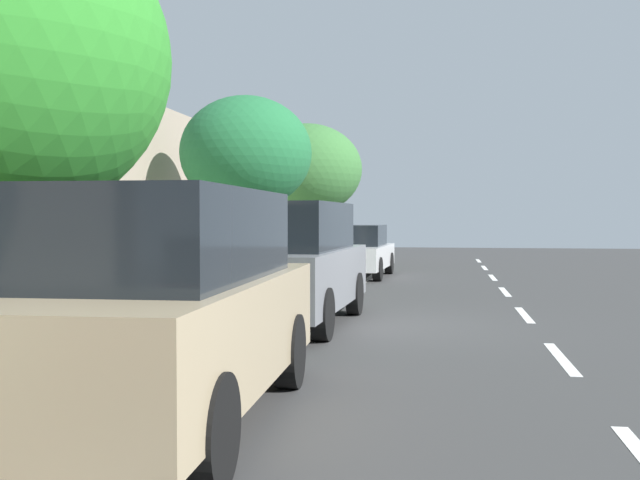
{
  "coord_description": "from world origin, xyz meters",
  "views": [
    {
      "loc": [
        -1.48,
        12.1,
        1.76
      ],
      "look_at": [
        1.26,
        -4.95,
        1.23
      ],
      "focal_mm": 42.36,
      "sensor_mm": 36.0,
      "label": 1
    }
  ],
  "objects_px": {
    "parked_sedan_white_nearest": "(356,251)",
    "street_tree_mid_block": "(246,154)",
    "street_tree_near_cyclist": "(307,170)",
    "cyclist_with_backpack": "(293,246)",
    "bicycle_at_curb": "(298,281)",
    "parked_suv_tan_mid": "(158,303)",
    "pedestrian_on_phone": "(238,245)",
    "parked_suv_grey_second": "(288,262)"
  },
  "relations": [
    {
      "from": "parked_sedan_white_nearest",
      "to": "street_tree_mid_block",
      "type": "distance_m",
      "value": 5.56
    },
    {
      "from": "street_tree_near_cyclist",
      "to": "street_tree_mid_block",
      "type": "xyz_separation_m",
      "value": [
        0.0,
        8.26,
        -0.14
      ]
    },
    {
      "from": "street_tree_near_cyclist",
      "to": "cyclist_with_backpack",
      "type": "bearing_deg",
      "value": 98.13
    },
    {
      "from": "bicycle_at_curb",
      "to": "street_tree_mid_block",
      "type": "relative_size",
      "value": 0.29
    },
    {
      "from": "parked_suv_tan_mid",
      "to": "pedestrian_on_phone",
      "type": "height_order",
      "value": "parked_suv_tan_mid"
    },
    {
      "from": "bicycle_at_curb",
      "to": "street_tree_near_cyclist",
      "type": "xyz_separation_m",
      "value": [
        1.53,
        -9.66,
        3.01
      ]
    },
    {
      "from": "parked_suv_grey_second",
      "to": "pedestrian_on_phone",
      "type": "xyz_separation_m",
      "value": [
        2.89,
        -7.5,
        -0.01
      ]
    },
    {
      "from": "street_tree_mid_block",
      "to": "pedestrian_on_phone",
      "type": "bearing_deg",
      "value": -69.48
    },
    {
      "from": "parked_suv_tan_mid",
      "to": "street_tree_mid_block",
      "type": "relative_size",
      "value": 1.06
    },
    {
      "from": "cyclist_with_backpack",
      "to": "pedestrian_on_phone",
      "type": "height_order",
      "value": "cyclist_with_backpack"
    },
    {
      "from": "cyclist_with_backpack",
      "to": "pedestrian_on_phone",
      "type": "distance_m",
      "value": 3.68
    },
    {
      "from": "parked_sedan_white_nearest",
      "to": "parked_suv_grey_second",
      "type": "xyz_separation_m",
      "value": [
        0.01,
        9.92,
        0.27
      ]
    },
    {
      "from": "street_tree_near_cyclist",
      "to": "pedestrian_on_phone",
      "type": "bearing_deg",
      "value": 82.81
    },
    {
      "from": "parked_suv_tan_mid",
      "to": "street_tree_near_cyclist",
      "type": "bearing_deg",
      "value": -83.57
    },
    {
      "from": "cyclist_with_backpack",
      "to": "street_tree_mid_block",
      "type": "relative_size",
      "value": 0.4
    },
    {
      "from": "parked_suv_grey_second",
      "to": "street_tree_near_cyclist",
      "type": "bearing_deg",
      "value": -81.21
    },
    {
      "from": "parked_suv_tan_mid",
      "to": "pedestrian_on_phone",
      "type": "distance_m",
      "value": 13.74
    },
    {
      "from": "street_tree_near_cyclist",
      "to": "bicycle_at_curb",
      "type": "bearing_deg",
      "value": 99.0
    },
    {
      "from": "parked_suv_grey_second",
      "to": "parked_suv_tan_mid",
      "type": "xyz_separation_m",
      "value": [
        -0.09,
        5.91,
        0.0
      ]
    },
    {
      "from": "parked_suv_grey_second",
      "to": "cyclist_with_backpack",
      "type": "relative_size",
      "value": 2.65
    },
    {
      "from": "parked_sedan_white_nearest",
      "to": "street_tree_near_cyclist",
      "type": "height_order",
      "value": "street_tree_near_cyclist"
    },
    {
      "from": "parked_suv_tan_mid",
      "to": "street_tree_mid_block",
      "type": "height_order",
      "value": "street_tree_mid_block"
    },
    {
      "from": "parked_suv_grey_second",
      "to": "street_tree_mid_block",
      "type": "xyz_separation_m",
      "value": [
        2.12,
        -5.42,
        2.22
      ]
    },
    {
      "from": "street_tree_near_cyclist",
      "to": "parked_suv_grey_second",
      "type": "bearing_deg",
      "value": 98.79
    },
    {
      "from": "street_tree_near_cyclist",
      "to": "street_tree_mid_block",
      "type": "bearing_deg",
      "value": 90.0
    },
    {
      "from": "parked_suv_tan_mid",
      "to": "bicycle_at_curb",
      "type": "distance_m",
      "value": 9.97
    },
    {
      "from": "pedestrian_on_phone",
      "to": "parked_sedan_white_nearest",
      "type": "bearing_deg",
      "value": -140.3
    },
    {
      "from": "parked_suv_tan_mid",
      "to": "cyclist_with_backpack",
      "type": "height_order",
      "value": "parked_suv_tan_mid"
    },
    {
      "from": "parked_suv_tan_mid",
      "to": "street_tree_mid_block",
      "type": "bearing_deg",
      "value": -78.97
    },
    {
      "from": "bicycle_at_curb",
      "to": "pedestrian_on_phone",
      "type": "distance_m",
      "value": 4.23
    },
    {
      "from": "bicycle_at_curb",
      "to": "pedestrian_on_phone",
      "type": "bearing_deg",
      "value": -56.47
    },
    {
      "from": "bicycle_at_curb",
      "to": "street_tree_mid_block",
      "type": "distance_m",
      "value": 3.54
    },
    {
      "from": "pedestrian_on_phone",
      "to": "street_tree_near_cyclist",
      "type": "bearing_deg",
      "value": -97.19
    },
    {
      "from": "bicycle_at_curb",
      "to": "parked_suv_tan_mid",
      "type": "bearing_deg",
      "value": 93.91
    },
    {
      "from": "parked_suv_grey_second",
      "to": "cyclist_with_backpack",
      "type": "xyz_separation_m",
      "value": [
        0.8,
        -4.48,
        0.08
      ]
    },
    {
      "from": "bicycle_at_curb",
      "to": "parked_suv_grey_second",
      "type": "bearing_deg",
      "value": 98.29
    },
    {
      "from": "parked_sedan_white_nearest",
      "to": "pedestrian_on_phone",
      "type": "bearing_deg",
      "value": 39.7
    },
    {
      "from": "parked_sedan_white_nearest",
      "to": "street_tree_mid_block",
      "type": "relative_size",
      "value": 1.0
    },
    {
      "from": "street_tree_mid_block",
      "to": "pedestrian_on_phone",
      "type": "distance_m",
      "value": 3.15
    },
    {
      "from": "parked_sedan_white_nearest",
      "to": "bicycle_at_curb",
      "type": "bearing_deg",
      "value": 84.22
    },
    {
      "from": "parked_sedan_white_nearest",
      "to": "parked_suv_tan_mid",
      "type": "relative_size",
      "value": 0.94
    },
    {
      "from": "parked_sedan_white_nearest",
      "to": "parked_suv_tan_mid",
      "type": "distance_m",
      "value": 15.82
    }
  ]
}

